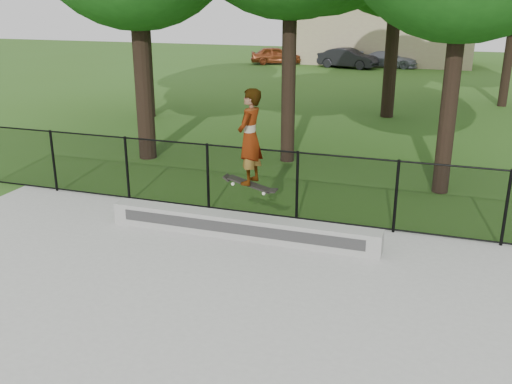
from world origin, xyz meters
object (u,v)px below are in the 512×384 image
grind_ledge (241,226)px  car_b (348,58)px  car_c (389,59)px  skater_airborne (250,139)px  car_a (276,55)px

grind_ledge → car_b: 29.46m
grind_ledge → car_c: 30.60m
skater_airborne → car_b: bearing=96.6°
grind_ledge → car_a: size_ratio=1.53×
car_a → skater_airborne: (8.65, -30.26, 1.49)m
car_a → skater_airborne: 31.51m
car_a → car_c: car_a is taller
car_a → skater_airborne: size_ratio=1.85×
car_b → car_c: size_ratio=1.03×
car_a → car_c: size_ratio=1.02×
car_b → skater_airborne: skater_airborne is taller
car_c → grind_ledge: bearing=-169.2°
grind_ledge → car_c: (-0.52, 30.59, 0.28)m
car_a → skater_airborne: bearing=174.8°
grind_ledge → car_c: size_ratio=1.55×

